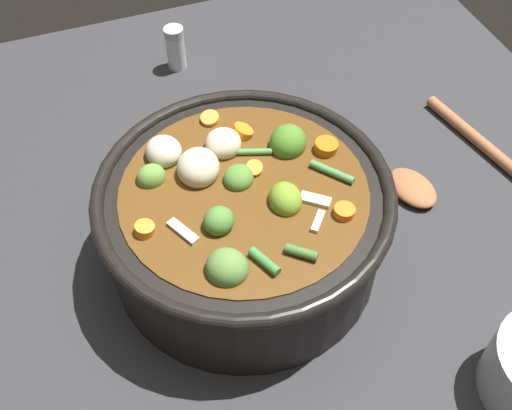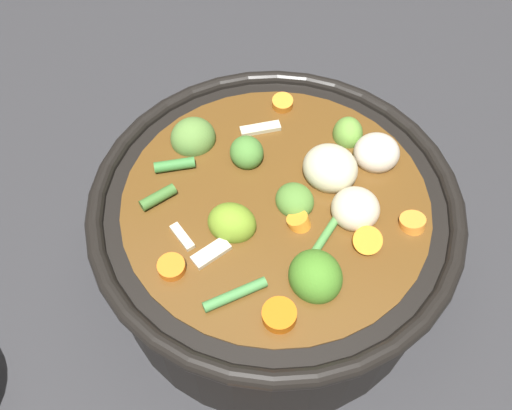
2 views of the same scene
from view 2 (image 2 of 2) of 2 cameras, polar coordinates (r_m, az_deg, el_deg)
name	(u,v)px [view 2 (image 2 of 2)]	position (r m, az deg, el deg)	size (l,w,h in m)	color
ground_plane	(272,265)	(0.58, 1.73, -6.37)	(1.10, 1.10, 0.00)	#2D2D30
cooking_pot	(274,231)	(0.52, 1.97, -2.78)	(0.33, 0.33, 0.15)	black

